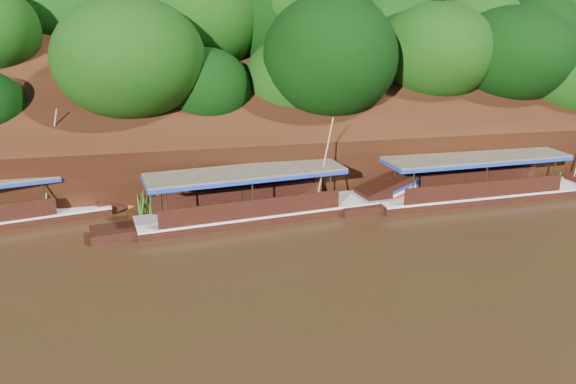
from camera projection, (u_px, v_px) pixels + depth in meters
name	position (u px, v px, depth m)	size (l,w,h in m)	color
ground	(311.00, 275.00, 23.50)	(160.00, 160.00, 0.00)	black
riverbank	(237.00, 127.00, 44.03)	(120.00, 30.06, 19.40)	black
boat_0	(499.00, 188.00, 33.10)	(16.48, 3.29, 6.42)	black
boat_1	(276.00, 206.00, 30.05)	(15.75, 4.29, 5.88)	black
reeds	(211.00, 191.00, 31.61)	(49.35, 2.63, 2.27)	#286C1B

